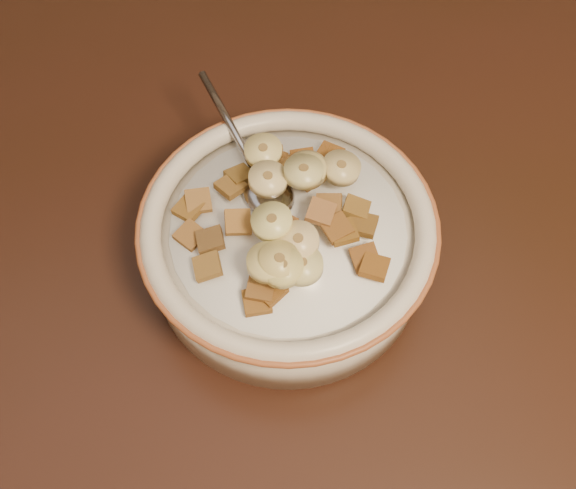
{
  "coord_description": "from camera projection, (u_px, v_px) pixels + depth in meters",
  "views": [
    {
      "loc": [
        0.09,
        -0.28,
        1.23
      ],
      "look_at": [
        0.13,
        -0.02,
        0.78
      ],
      "focal_mm": 40.0,
      "sensor_mm": 36.0,
      "label": 1
    }
  ],
  "objects": [
    {
      "name": "cereal_square_26",
      "position": [
        309.0,
        176.0,
        0.52
      ],
      "size": [
        0.03,
        0.03,
        0.01
      ],
      "primitive_type": "cube",
      "rotation": [
        0.23,
        0.13,
        0.55
      ],
      "color": "brown",
      "rests_on": "milk"
    },
    {
      "name": "cereal_square_21",
      "position": [
        210.0,
        240.0,
        0.49
      ],
      "size": [
        0.02,
        0.02,
        0.01
      ],
      "primitive_type": "cube",
      "rotation": [
        -0.19,
        0.08,
        1.63
      ],
      "color": "brown",
      "rests_on": "milk"
    },
    {
      "name": "cereal_square_1",
      "position": [
        321.0,
        212.0,
        0.49
      ],
      "size": [
        0.03,
        0.03,
        0.01
      ],
      "primitive_type": "cube",
      "rotation": [
        0.12,
        -0.08,
        1.09
      ],
      "color": "#9E6535",
      "rests_on": "milk"
    },
    {
      "name": "spoon",
      "position": [
        267.0,
        192.0,
        0.52
      ],
      "size": [
        0.06,
        0.06,
        0.01
      ],
      "primitive_type": "ellipsoid",
      "rotation": [
        0.0,
        0.0,
        3.46
      ],
      "color": "#92939E",
      "rests_on": "cereal_bowl"
    },
    {
      "name": "cereal_square_24",
      "position": [
        270.0,
        290.0,
        0.47
      ],
      "size": [
        0.03,
        0.03,
        0.01
      ],
      "primitive_type": "cube",
      "rotation": [
        -0.05,
        -0.03,
        0.63
      ],
      "color": "brown",
      "rests_on": "milk"
    },
    {
      "name": "cereal_square_9",
      "position": [
        292.0,
        172.0,
        0.52
      ],
      "size": [
        0.03,
        0.03,
        0.01
      ],
      "primitive_type": "cube",
      "rotation": [
        -0.06,
        -0.09,
        0.85
      ],
      "color": "olive",
      "rests_on": "milk"
    },
    {
      "name": "cereal_square_13",
      "position": [
        281.0,
        170.0,
        0.52
      ],
      "size": [
        0.03,
        0.03,
        0.01
      ],
      "primitive_type": "cube",
      "rotation": [
        -0.07,
        0.1,
        2.69
      ],
      "color": "brown",
      "rests_on": "milk"
    },
    {
      "name": "cereal_square_23",
      "position": [
        257.0,
        302.0,
        0.47
      ],
      "size": [
        0.02,
        0.02,
        0.01
      ],
      "primitive_type": "cube",
      "rotation": [
        0.05,
        -0.04,
        1.6
      ],
      "color": "brown",
      "rests_on": "milk"
    },
    {
      "name": "banana_slice_6",
      "position": [
        307.0,
        167.0,
        0.51
      ],
      "size": [
        0.04,
        0.04,
        0.01
      ],
      "primitive_type": "cylinder",
      "rotation": [
        0.13,
        -0.02,
        2.92
      ],
      "color": "#F2DC96",
      "rests_on": "milk"
    },
    {
      "name": "cereal_square_10",
      "position": [
        329.0,
        206.0,
        0.5
      ],
      "size": [
        0.02,
        0.03,
        0.01
      ],
      "primitive_type": "cube",
      "rotation": [
        -0.23,
        0.18,
        2.86
      ],
      "color": "brown",
      "rests_on": "milk"
    },
    {
      "name": "banana_slice_3",
      "position": [
        272.0,
        222.0,
        0.47
      ],
      "size": [
        0.04,
        0.04,
        0.01
      ],
      "primitive_type": "cylinder",
      "rotation": [
        -0.05,
        0.1,
        2.54
      ],
      "color": "#F5E782",
      "rests_on": "milk"
    },
    {
      "name": "cereal_square_20",
      "position": [
        207.0,
        266.0,
        0.48
      ],
      "size": [
        0.02,
        0.02,
        0.01
      ],
      "primitive_type": "cube",
      "rotation": [
        -0.23,
        0.0,
        1.65
      ],
      "color": "olive",
      "rests_on": "milk"
    },
    {
      "name": "cereal_square_27",
      "position": [
        264.0,
        276.0,
        0.47
      ],
      "size": [
        0.03,
        0.03,
        0.01
      ],
      "primitive_type": "cube",
      "rotation": [
        -0.11,
        0.15,
        1.17
      ],
      "color": "brown",
      "rests_on": "milk"
    },
    {
      "name": "table",
      "position": [
        141.0,
        279.0,
        0.57
      ],
      "size": [
        1.4,
        0.91,
        0.04
      ],
      "primitive_type": "cube",
      "rotation": [
        0.0,
        0.0,
        0.0
      ],
      "color": "black",
      "rests_on": "floor"
    },
    {
      "name": "chair",
      "position": [
        57.0,
        10.0,
        1.2
      ],
      "size": [
        0.5,
        0.5,
        0.87
      ],
      "primitive_type": "cube",
      "rotation": [
        0.0,
        0.0,
        -0.39
      ],
      "color": "black",
      "rests_on": "floor"
    },
    {
      "name": "cereal_square_8",
      "position": [
        356.0,
        208.0,
        0.51
      ],
      "size": [
        0.03,
        0.03,
        0.01
      ],
      "primitive_type": "cube",
      "rotation": [
        0.17,
        -0.18,
        2.67
      ],
      "color": "brown",
      "rests_on": "milk"
    },
    {
      "name": "cereal_square_18",
      "position": [
        281.0,
        167.0,
        0.53
      ],
      "size": [
        0.02,
        0.02,
        0.01
      ],
      "primitive_type": "cube",
      "rotation": [
        -0.02,
        -0.06,
        1.46
      ],
      "color": "#995825",
      "rests_on": "milk"
    },
    {
      "name": "banana_slice_4",
      "position": [
        263.0,
        151.0,
        0.52
      ],
      "size": [
        0.04,
        0.04,
        0.01
      ],
      "primitive_type": "cylinder",
      "rotation": [
        0.07,
        -0.04,
        0.41
      ],
      "color": "#DCBF7D",
      "rests_on": "milk"
    },
    {
      "name": "cereal_square_25",
      "position": [
        198.0,
        201.0,
        0.51
      ],
      "size": [
        0.02,
        0.02,
        0.01
      ],
      "primitive_type": "cube",
      "rotation": [
        0.19,
        0.07,
        0.05
      ],
      "color": "olive",
      "rests_on": "milk"
    },
    {
      "name": "banana_slice_7",
      "position": [
        302.0,
        265.0,
        0.46
      ],
      "size": [
        0.04,
        0.04,
        0.01
      ],
      "primitive_type": "cylinder",
      "rotation": [
        -0.06,
        -0.03,
        0.62
      ],
      "color": "#D4C785",
      "rests_on": "milk"
    },
    {
      "name": "banana_slice_1",
      "position": [
        341.0,
        168.0,
        0.51
      ],
      "size": [
        0.04,
        0.04,
        0.01
      ],
      "primitive_type": "cylinder",
      "rotation": [
        0.08,
        -0.07,
        2.1
      ],
      "color": "beige",
      "rests_on": "milk"
    },
    {
      "name": "cereal_square_7",
      "position": [
        337.0,
        228.0,
        0.49
      ],
      "size": [
        0.03,
        0.03,
        0.01
      ],
      "primitive_type": "cube",
      "rotation": [
        0.04,
        -0.14,
        0.32
      ],
      "color": "brown",
      "rests_on": "milk"
    },
    {
      "name": "floor",
      "position": [
        220.0,
        469.0,
        1.24
      ],
      "size": [
        4.0,
        4.5,
        0.1
      ],
      "primitive_type": "cube",
      "color": "#422816",
      "rests_on": "ground"
    },
    {
      "name": "cereal_square_0",
      "position": [
        272.0,
        158.0,
        0.54
      ],
      "size": [
        0.03,
        0.03,
        0.01
      ],
      "primitive_type": "cube",
      "rotation": [
        0.24,
        0.15,
        2.43
      ],
      "color": "olive",
      "rests_on": "milk"
    },
    {
      "name": "cereal_square_11",
      "position": [
        266.0,
        150.0,
        0.54
      ],
      "size": [
        0.03,
        0.03,
        0.01
      ],
      "primitive_type": "cube",
      "rotation": [
        -0.18,
        0.08,
        0.77
      ],
      "color": "brown",
      "rests_on": "milk"
    },
    {
      "name": "banana_slice_5",
      "position": [
        280.0,
        261.0,
        0.46
      ],
      "size": [
        0.04,
        0.04,
        0.02
      ],
      "primitive_type": "cylinder",
      "rotation": [
        0.13,
        -0.07,
        2.15
      ],
      "color": "#E4CD70",
      "rests_on": "milk"
    },
    {
      "name": "cereal_square_4",
      "position": [
        303.0,
        158.0,
        0.54
      ],
      "size": [
        0.02,
        0.02,
        0.01
      ],
      "primitive_type": "cube",
      "rotation": [
        0.23,
        0.09,
        3.1
      ],
      "color": "brown",
      "rests_on": "milk"
    },
    {
      "name": "banana_slice_10",
      "position": [
        307.0,
        171.0,
        0.5
      ],
      "size": [
        0.03,
        0.03,
        0.01
      ],
      "primitive_type": "cylinder",
      "rotation": [
        -0.09,
        -0.08,
        1.66
      ],
      "color": "#EFCD74",
      "rests_on": "milk"
    },
    {
      "name": "cereal_square_3",
      "position": [
        261.0,
        288.0,
        0.47
      ],
      "size": [
        0.03,
        0.03,
        0.01
      ],
      "primitive_type": "cube",
      "rotation": [
        -0.04,
        -0.05,
        2.82
      ],
      "color": "brown",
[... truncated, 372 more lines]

